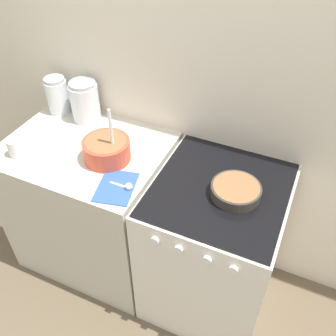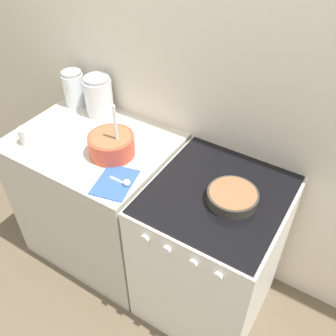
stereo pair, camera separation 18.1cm
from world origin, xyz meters
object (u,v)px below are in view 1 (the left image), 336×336
Objects in this scene: stove at (213,247)px; storage_jar_left at (58,98)px; mixing_bowl at (107,149)px; tin_can at (15,148)px; baking_pan at (236,190)px; storage_jar_middle at (85,104)px.

stove is 1.26m from storage_jar_left.
mixing_bowl is 3.18× the size of tin_can.
stove is at bearing 2.85° from mixing_bowl.
tin_can is at bearing -159.03° from mixing_bowl.
baking_pan is at bearing 1.30° from mixing_bowl.
mixing_bowl is at bearing 20.97° from tin_can.
storage_jar_middle is (-0.31, 0.27, 0.04)m from mixing_bowl.
storage_jar_left is 2.28× the size of tin_can.
stove is 3.81× the size of storage_jar_middle.
storage_jar_middle is at bearing 138.31° from mixing_bowl.
baking_pan is at bearing -14.59° from storage_jar_middle.
storage_jar_middle is at bearing 165.12° from stove.
storage_jar_middle is at bearing 72.02° from tin_can.
mixing_bowl reaches higher than storage_jar_left.
tin_can is (-1.13, -0.19, 0.02)m from baking_pan.
storage_jar_left is (-1.18, 0.26, 0.06)m from baking_pan.
storage_jar_middle reaches higher than storage_jar_left.
stove is 0.49m from baking_pan.
storage_jar_left is at bearing 151.49° from mixing_bowl.
mixing_bowl is 1.30× the size of storage_jar_middle.
tin_can reaches higher than stove.
storage_jar_middle is (-0.91, 0.24, 0.55)m from stove.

